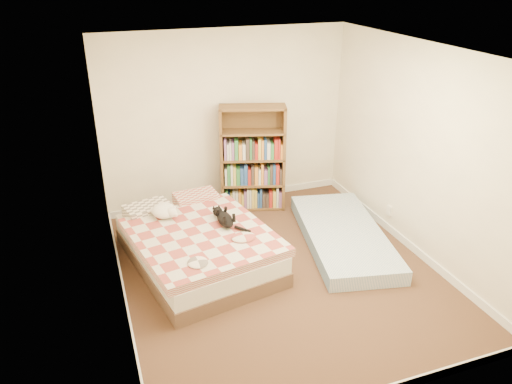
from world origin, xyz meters
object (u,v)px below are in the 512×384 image
object	(u,v)px
black_cat	(225,218)
white_dog	(165,211)
floor_mattress	(343,236)
bed	(197,244)
bookshelf	(252,171)

from	to	relation	value
black_cat	white_dog	distance (m)	0.75
black_cat	floor_mattress	bearing A→B (deg)	-15.11
bed	bookshelf	bearing A→B (deg)	35.96
bed	white_dog	distance (m)	0.56
floor_mattress	bookshelf	bearing A→B (deg)	130.77
bookshelf	white_dog	size ratio (longest dim) A/B	4.25
bookshelf	bed	bearing A→B (deg)	-116.46
bookshelf	white_dog	xyz separation A→B (m)	(-1.40, -0.81, -0.00)
bed	black_cat	world-z (taller)	black_cat
bookshelf	black_cat	xyz separation A→B (m)	(-0.76, -1.21, -0.02)
floor_mattress	black_cat	world-z (taller)	black_cat
white_dog	bed	bearing A→B (deg)	-43.58
bookshelf	white_dog	world-z (taller)	bookshelf
bed	floor_mattress	size ratio (longest dim) A/B	1.07
bookshelf	floor_mattress	world-z (taller)	bookshelf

